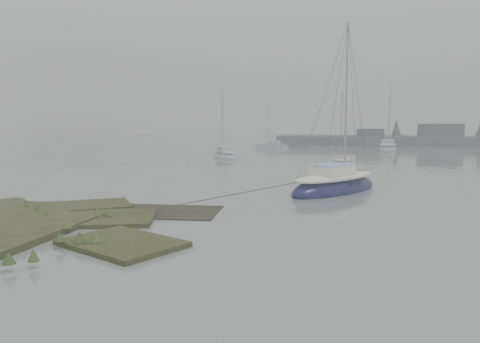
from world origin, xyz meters
name	(u,v)px	position (x,y,z in m)	size (l,w,h in m)	color
ground	(272,161)	(0.00, 30.00, 0.00)	(160.00, 160.00, 0.00)	slate
sailboat_main	(335,186)	(6.40, 11.99, 0.30)	(5.54, 6.99, 9.65)	#0D0D37
sailboat_white	(341,163)	(6.40, 26.95, 0.21)	(1.77, 4.92, 6.86)	silver
sailboat_far_a	(224,156)	(-5.24, 32.40, 0.23)	(4.15, 5.53, 7.56)	#B6BAC0
sailboat_far_b	(388,148)	(11.75, 48.41, 0.28)	(3.09, 6.75, 9.17)	#A6AAAF
sailboat_far_c	(272,147)	(-3.20, 49.14, 0.21)	(5.10, 2.59, 6.87)	silver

